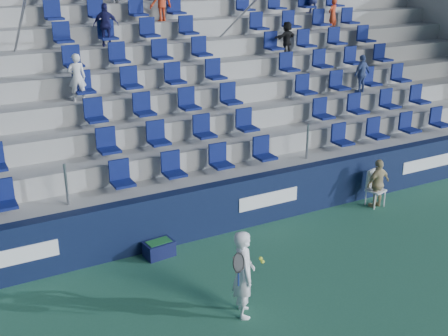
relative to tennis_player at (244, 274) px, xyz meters
name	(u,v)px	position (x,y,z in m)	size (l,w,h in m)	color
ground	(287,303)	(0.86, -0.11, -0.82)	(70.00, 70.00, 0.00)	#2B6449
sponsor_wall	(209,210)	(0.87, 3.04, -0.22)	(24.00, 0.32, 1.20)	#0E1836
grandstand	(129,98)	(0.86, 8.14, 1.32)	(24.00, 8.17, 6.63)	gray
tennis_player	(244,274)	(0.00, 0.00, 0.00)	(0.69, 0.69, 1.63)	white
line_judge_chair	(374,185)	(5.31, 2.54, -0.29)	(0.49, 0.51, 0.93)	white
line_judge	(378,183)	(5.31, 2.39, -0.18)	(0.74, 0.31, 1.27)	tan
ball_bin	(159,248)	(-0.53, 2.64, -0.63)	(0.65, 0.46, 0.34)	#10143C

